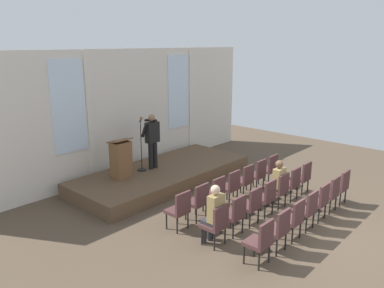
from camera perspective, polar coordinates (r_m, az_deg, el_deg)
ground_plane at (r=9.38m, az=17.29°, el=-12.29°), size 16.54×16.54×0.00m
rear_partition at (r=12.56m, az=-9.14°, el=4.81°), size 10.96×0.14×4.00m
stage_platform at (r=11.91m, az=-4.30°, el=-4.60°), size 5.72×2.39×0.42m
speaker at (r=11.64m, az=-5.97°, el=1.01°), size 0.52×0.69×1.69m
mic_stand at (r=11.64m, az=-7.50°, el=-2.32°), size 0.28×0.28×1.55m
lectern at (r=11.08m, az=-10.52°, el=-2.17°), size 0.60×0.48×1.16m
chair_r0_c0 at (r=8.82m, az=-1.86°, el=-9.52°), size 0.46×0.44×0.94m
chair_r0_c1 at (r=9.26m, az=0.95°, el=-8.29°), size 0.46×0.44×0.94m
chair_r0_c2 at (r=9.72m, az=3.49°, el=-7.15°), size 0.46×0.44×0.94m
chair_r0_c3 at (r=10.20m, az=5.78°, el=-6.11°), size 0.46×0.44×0.94m
chair_r0_c4 at (r=10.71m, az=7.86°, el=-5.15°), size 0.46×0.44×0.94m
chair_r0_c5 at (r=11.22m, az=9.74°, el=-4.27°), size 0.46×0.44×0.94m
chair_r0_c6 at (r=11.75m, az=11.45°, el=-3.47°), size 0.46×0.44×0.94m
chair_r1_c0 at (r=8.18m, az=3.69°, el=-11.59°), size 0.46×0.44×0.94m
audience_r1_c0 at (r=8.13m, az=3.27°, el=-10.06°), size 0.36×0.39×1.36m
chair_r1_c1 at (r=8.65m, az=6.40°, el=-10.11°), size 0.46×0.44×0.94m
chair_r1_c2 at (r=9.15m, az=8.82°, el=-8.77°), size 0.46×0.44×0.94m
chair_r1_c3 at (r=9.66m, az=10.96°, el=-7.56°), size 0.46×0.44×0.94m
chair_r1_c4 at (r=10.19m, az=12.88°, el=-6.46°), size 0.46×0.44×0.94m
audience_r1_c4 at (r=10.16m, az=12.52°, el=-5.41°), size 0.36×0.39×1.28m
chair_r1_c5 at (r=10.73m, az=14.59°, el=-5.46°), size 0.46×0.44×0.94m
chair_r1_c6 at (r=11.28m, az=16.14°, el=-4.56°), size 0.46×0.44×0.94m
chair_r2_c0 at (r=7.64m, az=10.19°, el=-13.84°), size 0.46×0.44×0.94m
chair_r2_c1 at (r=8.15m, az=12.68°, el=-12.07°), size 0.46×0.44×0.94m
chair_r2_c2 at (r=8.67m, az=14.84°, el=-10.50°), size 0.46×0.44×0.94m
chair_r2_c3 at (r=9.21m, az=16.74°, el=-9.09°), size 0.46×0.44×0.94m
chair_r2_c4 at (r=9.76m, az=18.41°, el=-7.84°), size 0.46×0.44×0.94m
chair_r2_c5 at (r=10.32m, az=19.89°, el=-6.71°), size 0.46×0.44×0.94m
chair_r2_c6 at (r=10.90m, az=21.21°, el=-5.70°), size 0.46×0.44×0.94m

